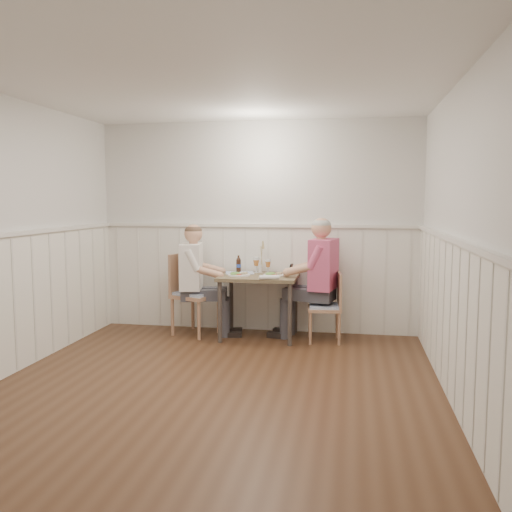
% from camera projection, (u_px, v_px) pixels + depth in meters
% --- Properties ---
extents(ground_plane, '(4.50, 4.50, 0.00)m').
position_uv_depth(ground_plane, '(212.00, 390.00, 4.68)').
color(ground_plane, '#482B19').
extents(room_shell, '(4.04, 4.54, 2.60)m').
position_uv_depth(room_shell, '(211.00, 214.00, 4.52)').
color(room_shell, silver).
rests_on(room_shell, ground).
extents(wainscot, '(4.00, 4.49, 1.34)m').
position_uv_depth(wainscot, '(230.00, 298.00, 5.28)').
color(wainscot, white).
rests_on(wainscot, ground).
extents(dining_table, '(0.91, 0.70, 0.75)m').
position_uv_depth(dining_table, '(259.00, 284.00, 6.40)').
color(dining_table, brown).
rests_on(dining_table, ground).
extents(chair_right, '(0.41, 0.41, 0.80)m').
position_uv_depth(chair_right, '(329.00, 304.00, 6.25)').
color(chair_right, '#A5765C').
rests_on(chair_right, ground).
extents(chair_left, '(0.60, 0.60, 0.99)m').
position_uv_depth(chair_left, '(191.00, 291.00, 6.60)').
color(chair_left, '#A5765C').
rests_on(chair_left, ground).
extents(man_in_pink, '(0.73, 0.53, 1.46)m').
position_uv_depth(man_in_pink, '(320.00, 288.00, 6.31)').
color(man_in_pink, '#3F3F47').
rests_on(man_in_pink, ground).
extents(diner_cream, '(0.68, 0.48, 1.37)m').
position_uv_depth(diner_cream, '(195.00, 288.00, 6.53)').
color(diner_cream, '#3F3F47').
rests_on(diner_cream, ground).
extents(plate_man, '(0.25, 0.25, 0.06)m').
position_uv_depth(plate_man, '(273.00, 274.00, 6.34)').
color(plate_man, white).
rests_on(plate_man, dining_table).
extents(plate_diner, '(0.26, 0.26, 0.07)m').
position_uv_depth(plate_diner, '(238.00, 274.00, 6.35)').
color(plate_diner, white).
rests_on(plate_diner, dining_table).
extents(beer_glass_a, '(0.07, 0.07, 0.17)m').
position_uv_depth(beer_glass_a, '(268.00, 264.00, 6.56)').
color(beer_glass_a, silver).
rests_on(beer_glass_a, dining_table).
extents(beer_glass_b, '(0.07, 0.07, 0.19)m').
position_uv_depth(beer_glass_b, '(256.00, 262.00, 6.61)').
color(beer_glass_b, silver).
rests_on(beer_glass_b, dining_table).
extents(beer_bottle, '(0.06, 0.06, 0.21)m').
position_uv_depth(beer_bottle, '(239.00, 265.00, 6.65)').
color(beer_bottle, black).
rests_on(beer_bottle, dining_table).
extents(rolled_napkin, '(0.23, 0.12, 0.05)m').
position_uv_depth(rolled_napkin, '(269.00, 277.00, 6.05)').
color(rolled_napkin, white).
rests_on(rolled_napkin, dining_table).
extents(grass_vase, '(0.05, 0.05, 0.41)m').
position_uv_depth(grass_vase, '(261.00, 258.00, 6.61)').
color(grass_vase, silver).
rests_on(grass_vase, dining_table).
extents(gingham_mat, '(0.39, 0.35, 0.01)m').
position_uv_depth(gingham_mat, '(240.00, 273.00, 6.59)').
color(gingham_mat, '#5C7AB1').
rests_on(gingham_mat, dining_table).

